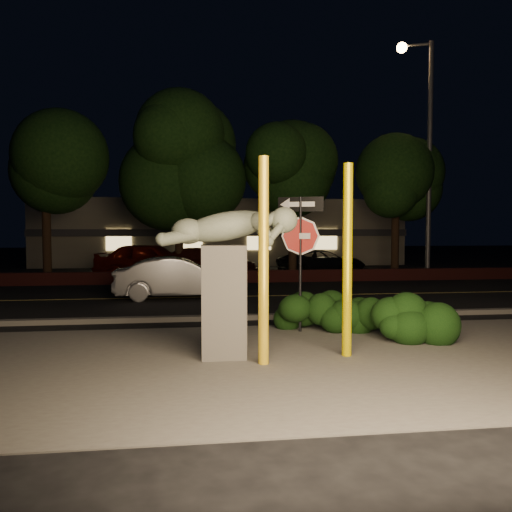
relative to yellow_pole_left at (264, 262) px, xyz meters
The scene contains 24 objects.
ground 11.31m from the yellow_pole_left, 85.39° to the left, with size 90.00×90.00×0.00m, color black.
patio 1.88m from the yellow_pole_left, ahead, with size 14.00×6.00×0.02m, color #4C4944.
road 8.36m from the yellow_pole_left, 83.71° to the left, with size 80.00×8.00×0.01m, color black.
lane_marking 8.36m from the yellow_pole_left, 83.71° to the left, with size 80.00×0.12×0.01m, color #B29B47.
curb 4.44m from the yellow_pole_left, 77.49° to the left, with size 80.00×0.25×0.12m, color #4C4944.
brick_wall 12.56m from the yellow_pole_left, 85.87° to the left, with size 40.00×0.35×0.50m, color #4C1A18.
parking_lot 18.24m from the yellow_pole_left, 87.17° to the left, with size 40.00×12.00×0.01m, color black.
building 26.15m from the yellow_pole_left, 88.03° to the left, with size 22.00×10.20×4.00m.
tree_far_a 16.25m from the yellow_pole_left, 116.66° to the left, with size 4.60×4.60×7.43m.
tree_far_b 15.09m from the yellow_pole_left, 96.37° to the left, with size 5.20×5.20×8.41m.
tree_far_c 14.90m from the yellow_pole_left, 76.31° to the left, with size 4.80×4.80×7.84m.
tree_far_d 17.13m from the yellow_pole_left, 59.83° to the left, with size 4.40×4.40×7.42m.
yellow_pole_left is the anchor object (origin of this frame).
yellow_pole_right 1.52m from the yellow_pole_left, 12.33° to the left, with size 0.16×0.16×3.28m, color #DEC500.
signpost 2.70m from the yellow_pole_left, 64.67° to the left, with size 0.89×0.42×2.85m.
sculpture 0.82m from the yellow_pole_left, 133.30° to the left, with size 2.38×0.76×2.55m.
hedge_center 3.29m from the yellow_pole_left, 61.06° to the left, with size 1.74×0.82×0.91m, color black.
hedge_right 3.34m from the yellow_pole_left, 47.24° to the left, with size 1.51×0.81×0.99m, color black.
hedge_far_right 3.52m from the yellow_pole_left, 22.35° to the left, with size 1.38×0.86×0.96m, color black.
streetlight 16.97m from the yellow_pole_left, 55.45° to the left, with size 1.49×0.83×10.53m.
silver_sedan 8.20m from the yellow_pole_left, 100.61° to the left, with size 1.39×3.97×1.31m, color #A6A7AB.
parked_car_red 14.50m from the yellow_pole_left, 101.29° to the left, with size 1.91×4.76×1.62m, color maroon.
parked_car_darkred 14.68m from the yellow_pole_left, 91.61° to the left, with size 1.90×4.68×1.36m, color #42140E.
parked_car_dark 16.68m from the yellow_pole_left, 71.63° to the left, with size 1.99×4.31×1.20m, color black.
Camera 1 is at (-2.07, -8.94, 2.16)m, focal length 35.00 mm.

